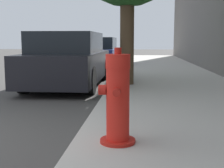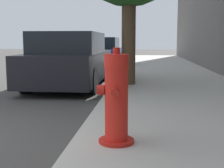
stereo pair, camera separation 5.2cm
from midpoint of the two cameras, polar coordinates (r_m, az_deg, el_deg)
name	(u,v)px [view 2 (the right image)]	position (r m, az deg, el deg)	size (l,w,h in m)	color
fire_hydrant	(116,100)	(3.21, 1.23, -2.96)	(0.38, 0.37, 0.99)	red
parked_car_near	(71,60)	(8.24, -7.37, 4.32)	(1.71, 4.20, 1.39)	black
parked_car_mid	(102,52)	(14.99, -1.82, 5.87)	(1.71, 4.54, 1.33)	navy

